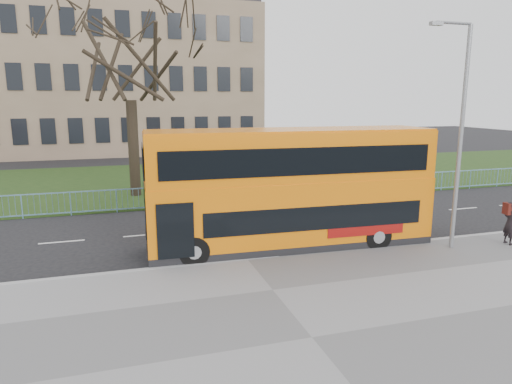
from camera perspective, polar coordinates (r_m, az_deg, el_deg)
ground at (r=16.39m, az=-2.63°, el=-6.95°), size 120.00×120.00×0.00m
pavement at (r=10.49m, az=6.99°, el=-17.87°), size 80.00×10.50×0.12m
kerb at (r=14.95m, az=-1.14°, el=-8.51°), size 80.00×0.20×0.14m
grass_verge at (r=30.06m, az=-9.38°, el=1.52°), size 80.00×15.40×0.08m
guard_railing at (r=22.49m, az=-6.80°, el=-0.46°), size 40.00×0.12×1.10m
bare_tree at (r=25.10m, az=-15.48°, el=13.22°), size 8.44×8.44×12.05m
civic_building at (r=50.12m, az=-18.75°, el=13.02°), size 30.00×15.00×14.00m
yellow_bus at (r=15.91m, az=4.34°, el=0.73°), size 9.97×2.76×4.14m
pedestrian at (r=18.52m, az=29.18°, el=-3.38°), size 0.40×0.58×1.55m
street_lamp at (r=16.63m, az=24.05°, el=7.15°), size 1.58×0.17×7.46m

